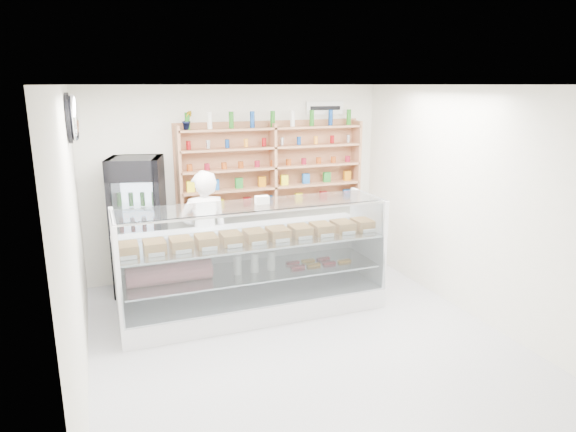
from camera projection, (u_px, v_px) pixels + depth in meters
name	position (u px, v px, depth m)	size (l,w,h in m)	color
room	(302.00, 221.00, 5.45)	(5.00, 5.00, 5.00)	#BABABF
display_counter	(253.00, 284.00, 6.43)	(3.25, 0.97, 1.42)	white
shop_worker	(205.00, 235.00, 6.77)	(0.63, 0.42, 1.74)	white
drinks_cooler	(140.00, 226.00, 6.97)	(0.82, 0.80, 1.87)	black
wall_shelving	(273.00, 168.00, 7.69)	(2.84, 0.28, 1.33)	#A26F4C
potted_plant	(187.00, 120.00, 7.08)	(0.14, 0.12, 0.26)	#1E6626
security_mirror	(74.00, 118.00, 5.52)	(0.15, 0.50, 0.50)	silver
wall_sign	(325.00, 108.00, 7.91)	(0.62, 0.03, 0.20)	white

